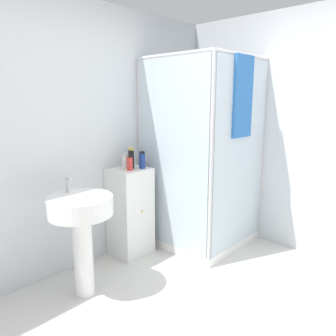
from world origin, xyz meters
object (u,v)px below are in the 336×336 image
object	(u,v)px
shampoo_bottle_blue	(142,160)
lotion_bottle_white	(125,162)
shampoo_bottle_tall_black	(131,158)
soap_dispenser	(130,164)
sink	(81,221)

from	to	relation	value
shampoo_bottle_blue	lotion_bottle_white	distance (m)	0.18
shampoo_bottle_tall_black	lotion_bottle_white	xyz separation A→B (m)	(-0.03, 0.06, -0.04)
soap_dispenser	shampoo_bottle_tall_black	distance (m)	0.09
sink	shampoo_bottle_tall_black	world-z (taller)	shampoo_bottle_tall_black
shampoo_bottle_blue	lotion_bottle_white	size ratio (longest dim) A/B	1.12
sink	shampoo_bottle_blue	distance (m)	0.95
sink	soap_dispenser	size ratio (longest dim) A/B	6.14
sink	lotion_bottle_white	xyz separation A→B (m)	(0.75, 0.34, 0.34)
soap_dispenser	lotion_bottle_white	xyz separation A→B (m)	(0.04, 0.11, -0.00)
shampoo_bottle_tall_black	shampoo_bottle_blue	bearing A→B (deg)	-48.61
sink	shampoo_bottle_blue	size ratio (longest dim) A/B	5.57
sink	soap_dispenser	world-z (taller)	soap_dispenser
soap_dispenser	shampoo_bottle_blue	world-z (taller)	shampoo_bottle_blue
sink	shampoo_bottle_tall_black	bearing A→B (deg)	19.70
shampoo_bottle_tall_black	shampoo_bottle_blue	size ratio (longest dim) A/B	1.19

